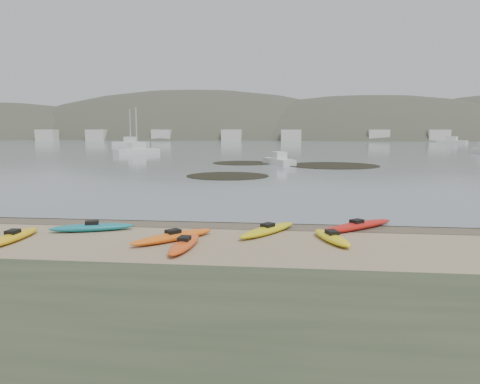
# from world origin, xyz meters

# --- Properties ---
(ground) EXTENTS (600.00, 600.00, 0.00)m
(ground) POSITION_xyz_m (0.00, 0.00, 0.00)
(ground) COLOR tan
(ground) RESTS_ON ground
(wet_sand) EXTENTS (60.00, 60.00, 0.00)m
(wet_sand) POSITION_xyz_m (0.00, -0.30, 0.00)
(wet_sand) COLOR brown
(wet_sand) RESTS_ON ground
(water) EXTENTS (1200.00, 1200.00, 0.00)m
(water) POSITION_xyz_m (0.00, 300.00, 0.01)
(water) COLOR slate
(water) RESTS_ON ground
(kayaks) EXTENTS (22.17, 7.49, 0.34)m
(kayaks) POSITION_xyz_m (0.74, -2.89, 0.17)
(kayaks) COLOR yellow
(kayaks) RESTS_ON ground
(kelp_mats) EXTENTS (20.61, 24.26, 0.04)m
(kelp_mats) POSITION_xyz_m (1.73, 32.55, 0.03)
(kelp_mats) COLOR black
(kelp_mats) RESTS_ON water
(moored_boats) EXTENTS (94.59, 90.43, 1.26)m
(moored_boats) POSITION_xyz_m (0.58, 81.54, 0.56)
(moored_boats) COLOR silver
(moored_boats) RESTS_ON ground
(far_hills) EXTENTS (550.00, 135.00, 80.00)m
(far_hills) POSITION_xyz_m (39.38, 193.97, -15.93)
(far_hills) COLOR #384235
(far_hills) RESTS_ON ground
(far_town) EXTENTS (199.00, 5.00, 4.00)m
(far_town) POSITION_xyz_m (6.00, 145.00, 2.00)
(far_town) COLOR beige
(far_town) RESTS_ON ground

